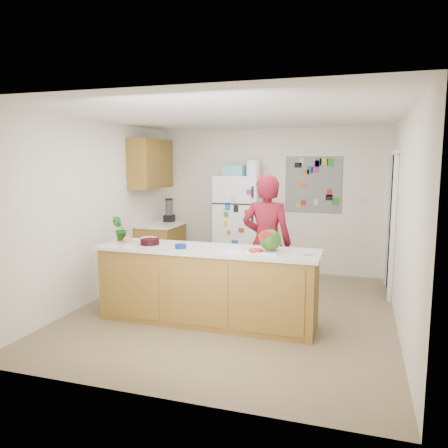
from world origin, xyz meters
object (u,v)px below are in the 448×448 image
(watermelon, at_px, (270,240))
(person, at_px, (267,243))
(cherry_bowl, at_px, (150,242))
(refrigerator, at_px, (239,225))

(watermelon, bearing_deg, person, 105.35)
(person, relative_size, watermelon, 7.24)
(person, distance_m, watermelon, 0.71)
(person, distance_m, cherry_bowl, 1.50)
(cherry_bowl, bearing_deg, person, 27.18)
(watermelon, distance_m, cherry_bowl, 1.52)
(refrigerator, xyz_separation_m, watermelon, (1.02, -2.37, 0.21))
(refrigerator, bearing_deg, cherry_bowl, -101.71)
(refrigerator, distance_m, cherry_bowl, 2.44)
(watermelon, xyz_separation_m, cherry_bowl, (-1.51, -0.02, -0.10))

